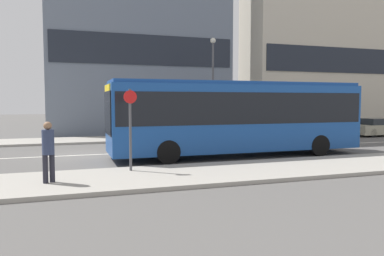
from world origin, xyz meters
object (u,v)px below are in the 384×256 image
(parked_car_1, at_px, (378,127))
(street_lamp, at_px, (213,76))
(parked_car_0, at_px, (318,129))
(bus_stop_sign, at_px, (130,123))
(pedestrian_near_stop, at_px, (48,148))
(city_bus, at_px, (237,114))

(parked_car_1, height_order, street_lamp, street_lamp)
(parked_car_0, height_order, bus_stop_sign, bus_stop_sign)
(parked_car_0, relative_size, pedestrian_near_stop, 2.51)
(parked_car_0, bearing_deg, bus_stop_sign, -148.48)
(city_bus, height_order, pedestrian_near_stop, city_bus)
(city_bus, xyz_separation_m, parked_car_0, (8.74, 5.81, -1.28))
(street_lamp, bearing_deg, city_bus, -103.58)
(parked_car_0, xyz_separation_m, parked_car_1, (5.15, -0.02, -0.03))
(city_bus, xyz_separation_m, pedestrian_near_stop, (-7.85, -3.94, -0.78))
(city_bus, height_order, bus_stop_sign, city_bus)
(pedestrian_near_stop, bearing_deg, bus_stop_sign, 178.57)
(city_bus, distance_m, bus_stop_sign, 5.98)
(city_bus, relative_size, street_lamp, 1.77)
(pedestrian_near_stop, height_order, street_lamp, street_lamp)
(parked_car_1, height_order, pedestrian_near_stop, pedestrian_near_stop)
(parked_car_1, bearing_deg, parked_car_0, 179.80)
(parked_car_1, bearing_deg, city_bus, -157.36)
(parked_car_0, bearing_deg, pedestrian_near_stop, -149.54)
(city_bus, xyz_separation_m, bus_stop_sign, (-5.29, -2.79, -0.18))
(parked_car_1, bearing_deg, street_lamp, 171.23)
(parked_car_1, distance_m, street_lamp, 12.68)
(parked_car_0, height_order, parked_car_1, parked_car_0)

